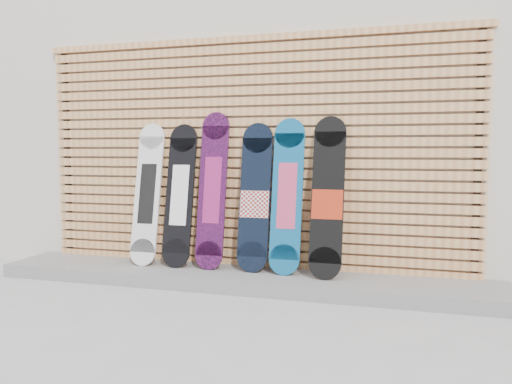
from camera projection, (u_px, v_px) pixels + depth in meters
ground at (232, 309)px, 3.87m from camera, size 80.00×80.00×0.00m
building at (345, 109)px, 6.94m from camera, size 12.00×5.00×3.60m
concrete_step at (240, 278)px, 4.55m from camera, size 4.60×0.70×0.12m
slat_wall at (249, 152)px, 4.74m from camera, size 4.26×0.08×2.29m
snowboard_0 at (148, 194)px, 4.86m from camera, size 0.26×0.31×1.37m
snowboard_1 at (180, 195)px, 4.78m from camera, size 0.28×0.29×1.36m
snowboard_2 at (212, 190)px, 4.69m from camera, size 0.27×0.28×1.47m
snowboard_3 at (255, 198)px, 4.59m from camera, size 0.29×0.27×1.37m
snowboard_4 at (287, 196)px, 4.49m from camera, size 0.28×0.30×1.40m
snowboard_5 at (328, 198)px, 4.36m from camera, size 0.28×0.36×1.42m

